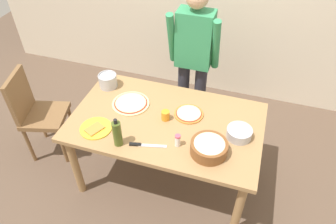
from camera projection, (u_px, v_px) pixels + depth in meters
name	position (u px, v px, depth m)	size (l,w,h in m)	color
ground	(166.00, 175.00, 3.15)	(8.00, 8.00, 0.00)	brown
dining_table	(166.00, 128.00, 2.71)	(1.60, 0.96, 0.76)	#A37A4C
person_cook	(194.00, 56.00, 3.05)	(0.49, 0.25, 1.62)	#2D2D38
chair_wooden_left	(36.00, 111.00, 3.06)	(0.49, 0.49, 0.95)	brown
pizza_raw_on_board	(131.00, 103.00, 2.80)	(0.33, 0.33, 0.02)	beige
pizza_cooked_on_tray	(189.00, 114.00, 2.69)	(0.25, 0.25, 0.02)	#C67A33
plate_with_slice	(96.00, 128.00, 2.56)	(0.26, 0.26, 0.02)	gold
popcorn_bowl	(209.00, 147.00, 2.34)	(0.28, 0.28, 0.11)	brown
mixing_bowl_steel	(239.00, 133.00, 2.48)	(0.20, 0.20, 0.08)	#B7B7BC
olive_oil_bottle	(117.00, 133.00, 2.37)	(0.07, 0.07, 0.26)	#47561E
steel_pot	(108.00, 81.00, 2.95)	(0.17, 0.17, 0.13)	#B7B7BC
cup_orange	(165.00, 115.00, 2.63)	(0.07, 0.07, 0.09)	orange
salt_shaker	(178.00, 140.00, 2.40)	(0.04, 0.04, 0.11)	white
chef_knife	(143.00, 145.00, 2.43)	(0.29, 0.09, 0.02)	silver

